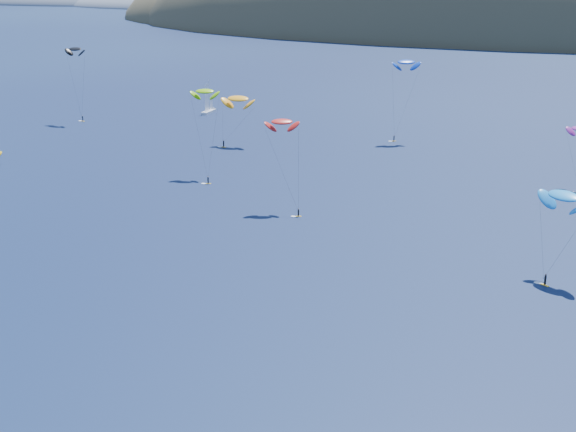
% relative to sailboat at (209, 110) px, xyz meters
% --- Properties ---
extents(island, '(730.00, 300.00, 210.00)m').
position_rel_sailboat_xyz_m(island, '(104.15, 360.77, -11.67)').
color(island, '#3D3526').
rests_on(island, ground).
extents(headland, '(460.00, 250.00, 60.00)m').
position_rel_sailboat_xyz_m(headland, '(-380.51, 548.49, -4.29)').
color(headland, slate).
rests_on(headland, ground).
extents(sailboat, '(8.86, 7.71, 11.18)m').
position_rel_sailboat_xyz_m(sailboat, '(0.00, 0.00, 0.00)').
color(sailboat, white).
rests_on(sailboat, ground).
extents(kitesurfer_1, '(9.69, 8.62, 15.49)m').
position_rel_sailboat_xyz_m(kitesurfer_1, '(26.64, -38.13, 11.86)').
color(kitesurfer_1, yellow).
rests_on(kitesurfer_1, ground).
extents(kitesurfer_3, '(9.36, 13.32, 21.86)m').
position_rel_sailboat_xyz_m(kitesurfer_3, '(30.72, -68.79, 18.96)').
color(kitesurfer_3, yellow).
rests_on(kitesurfer_3, ground).
extents(kitesurfer_4, '(8.77, 9.07, 24.30)m').
position_rel_sailboat_xyz_m(kitesurfer_4, '(69.61, -16.10, 21.10)').
color(kitesurfer_4, yellow).
rests_on(kitesurfer_4, ground).
extents(kitesurfer_5, '(9.81, 10.94, 16.35)m').
position_rel_sailboat_xyz_m(kitesurfer_5, '(114.49, -110.53, 12.87)').
color(kitesurfer_5, yellow).
rests_on(kitesurfer_5, ground).
extents(kitesurfer_9, '(10.52, 10.20, 20.10)m').
position_rel_sailboat_xyz_m(kitesurfer_9, '(57.45, -88.60, 17.16)').
color(kitesurfer_9, yellow).
rests_on(kitesurfer_9, ground).
extents(kitesurfer_12, '(7.49, 4.63, 24.62)m').
position_rel_sailboat_xyz_m(kitesurfer_12, '(-34.91, -23.52, 21.61)').
color(kitesurfer_12, yellow).
rests_on(kitesurfer_12, ground).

